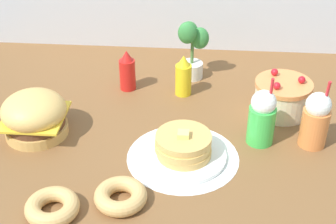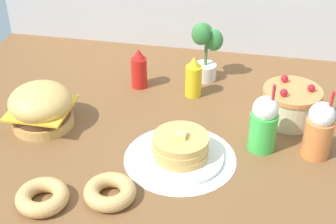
# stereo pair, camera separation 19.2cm
# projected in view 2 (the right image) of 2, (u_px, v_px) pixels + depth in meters

# --- Properties ---
(ground_plane) EXTENTS (2.28, 1.94, 0.02)m
(ground_plane) POSITION_uv_depth(u_px,v_px,m) (168.00, 155.00, 1.96)
(ground_plane) COLOR brown
(doily_mat) EXTENTS (0.44, 0.44, 0.00)m
(doily_mat) POSITION_uv_depth(u_px,v_px,m) (180.00, 158.00, 1.93)
(doily_mat) COLOR white
(doily_mat) RESTS_ON ground_plane
(burger) EXTENTS (0.27, 0.27, 0.19)m
(burger) POSITION_uv_depth(u_px,v_px,m) (41.00, 107.00, 2.08)
(burger) COLOR #DBA859
(burger) RESTS_ON ground_plane
(pancake_stack) EXTENTS (0.34, 0.34, 0.12)m
(pancake_stack) POSITION_uv_depth(u_px,v_px,m) (180.00, 149.00, 1.90)
(pancake_stack) COLOR white
(pancake_stack) RESTS_ON doily_mat
(layer_cake) EXTENTS (0.25, 0.25, 0.18)m
(layer_cake) POSITION_uv_depth(u_px,v_px,m) (291.00, 104.00, 2.12)
(layer_cake) COLOR beige
(layer_cake) RESTS_ON ground_plane
(ketchup_bottle) EXTENTS (0.08, 0.08, 0.20)m
(ketchup_bottle) POSITION_uv_depth(u_px,v_px,m) (139.00, 69.00, 2.35)
(ketchup_bottle) COLOR red
(ketchup_bottle) RESTS_ON ground_plane
(mustard_bottle) EXTENTS (0.08, 0.08, 0.20)m
(mustard_bottle) POSITION_uv_depth(u_px,v_px,m) (194.00, 78.00, 2.28)
(mustard_bottle) COLOR yellow
(mustard_bottle) RESTS_ON ground_plane
(cream_soda_cup) EXTENTS (0.11, 0.11, 0.30)m
(cream_soda_cup) POSITION_uv_depth(u_px,v_px,m) (264.00, 124.00, 1.92)
(cream_soda_cup) COLOR green
(cream_soda_cup) RESTS_ON ground_plane
(orange_float_cup) EXTENTS (0.11, 0.11, 0.30)m
(orange_float_cup) POSITION_uv_depth(u_px,v_px,m) (319.00, 130.00, 1.89)
(orange_float_cup) COLOR orange
(orange_float_cup) RESTS_ON ground_plane
(donut_pink_glaze) EXTENTS (0.19, 0.19, 0.06)m
(donut_pink_glaze) POSITION_uv_depth(u_px,v_px,m) (42.00, 197.00, 1.71)
(donut_pink_glaze) COLOR tan
(donut_pink_glaze) RESTS_ON ground_plane
(donut_chocolate) EXTENTS (0.19, 0.19, 0.06)m
(donut_chocolate) POSITION_uv_depth(u_px,v_px,m) (110.00, 191.00, 1.73)
(donut_chocolate) COLOR tan
(donut_chocolate) RESTS_ON ground_plane
(potted_plant) EXTENTS (0.15, 0.11, 0.31)m
(potted_plant) POSITION_uv_depth(u_px,v_px,m) (206.00, 49.00, 2.38)
(potted_plant) COLOR white
(potted_plant) RESTS_ON ground_plane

